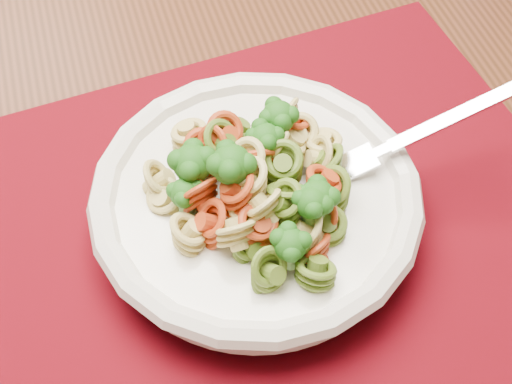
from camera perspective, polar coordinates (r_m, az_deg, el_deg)
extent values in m
cube|color=#55321C|center=(1.47, -13.52, -0.43)|extent=(4.00, 4.00, 0.01)
cube|color=#502816|center=(0.58, -0.62, -1.00)|extent=(1.72, 1.27, 0.04)
cube|color=#52030E|center=(0.54, -0.06, -3.80)|extent=(0.59, 0.51, 0.00)
cylinder|color=white|center=(0.54, 0.00, -2.20)|extent=(0.10, 0.10, 0.01)
cylinder|color=white|center=(0.52, 0.00, -1.10)|extent=(0.22, 0.22, 0.03)
torus|color=white|center=(0.51, 0.00, -0.20)|extent=(0.24, 0.24, 0.02)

